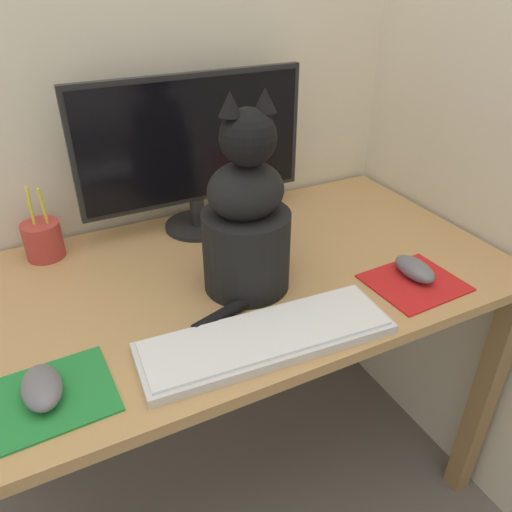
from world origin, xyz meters
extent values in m
plane|color=slate|center=(0.00, 0.00, 0.00)|extent=(12.00, 12.00, 0.00)
cube|color=beige|center=(0.00, 0.37, 1.25)|extent=(7.00, 0.04, 2.50)
cube|color=beige|center=(0.65, 0.00, 1.25)|extent=(0.04, 7.00, 2.50)
cube|color=tan|center=(0.00, 0.00, 0.73)|extent=(1.24, 0.67, 0.02)
cube|color=olive|center=(0.58, -0.30, 0.36)|extent=(0.05, 0.05, 0.72)
cube|color=olive|center=(0.58, 0.30, 0.36)|extent=(0.05, 0.05, 0.72)
cylinder|color=black|center=(0.02, 0.24, 0.75)|extent=(0.17, 0.17, 0.01)
cylinder|color=black|center=(0.02, 0.24, 0.79)|extent=(0.04, 0.04, 0.07)
cube|color=black|center=(0.02, 0.24, 0.97)|extent=(0.56, 0.02, 0.31)
cube|color=black|center=(0.02, 0.23, 0.97)|extent=(0.54, 0.00, 0.28)
cube|color=silver|center=(-0.03, -0.24, 0.75)|extent=(0.48, 0.18, 0.02)
cube|color=white|center=(-0.03, -0.24, 0.76)|extent=(0.46, 0.16, 0.01)
cube|color=#238438|center=(-0.40, -0.20, 0.74)|extent=(0.20, 0.17, 0.00)
cube|color=red|center=(0.34, -0.21, 0.74)|extent=(0.20, 0.18, 0.00)
ellipsoid|color=slate|center=(-0.41, -0.20, 0.76)|extent=(0.06, 0.11, 0.04)
ellipsoid|color=slate|center=(0.35, -0.19, 0.76)|extent=(0.06, 0.11, 0.04)
cylinder|color=black|center=(0.01, -0.05, 0.83)|extent=(0.19, 0.19, 0.17)
ellipsoid|color=black|center=(0.01, -0.05, 0.96)|extent=(0.16, 0.14, 0.12)
sphere|color=black|center=(0.01, -0.07, 1.07)|extent=(0.11, 0.11, 0.11)
cone|color=black|center=(-0.02, -0.07, 1.13)|extent=(0.04, 0.04, 0.04)
cone|color=black|center=(0.05, -0.07, 1.13)|extent=(0.04, 0.04, 0.04)
cylinder|color=black|center=(-0.03, -0.13, 0.75)|extent=(0.23, 0.10, 0.03)
cylinder|color=#B23833|center=(-0.35, 0.26, 0.79)|extent=(0.09, 0.09, 0.09)
cylinder|color=yellow|center=(-0.34, 0.26, 0.85)|extent=(0.01, 0.02, 0.14)
cylinder|color=yellow|center=(-0.36, 0.27, 0.85)|extent=(0.01, 0.02, 0.14)
camera|label=1|loc=(-0.37, -0.86, 1.35)|focal=35.00mm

